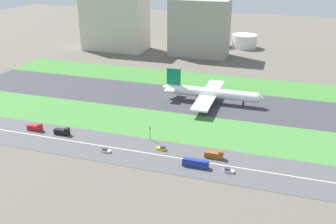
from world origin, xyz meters
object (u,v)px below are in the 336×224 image
Objects in this scene: car_2 at (106,150)px; car_4 at (228,170)px; traffic_light at (150,132)px; truck_2 at (214,155)px; truck_0 at (35,128)px; car_0 at (162,148)px; fuel_tank_west at (219,37)px; bus_0 at (195,163)px; hangar_building at (199,28)px; airliner at (209,93)px; truck_1 at (62,132)px; terminal_building at (115,20)px; fuel_tank_centre at (244,41)px.

car_4 is at bearing -180.00° from car_2.
traffic_light is at bearing -23.15° from car_4.
truck_2 is at bearing -168.58° from car_2.
truck_0 is 1.17× the size of traffic_light.
car_0 is at bearing 180.00° from truck_2.
truck_0 and truck_2 have the same top height.
truck_0 is at bearing -180.00° from car_0.
fuel_tank_west reaches higher than car_0.
car_0 is 0.61× the size of traffic_light.
hangar_building reaches higher than bus_0.
airliner is 92.43m from truck_1.
truck_1 is 0.14× the size of terminal_building.
terminal_building is (-99.55, 174.01, 23.51)m from traffic_light.
truck_1 is 45.87m from traffic_light.
car_0 is (70.21, 0.00, -0.75)m from truck_0.
fuel_tank_centre is (64.73, 227.00, 4.76)m from truck_1.
truck_1 reaches higher than car_2.
fuel_tank_centre reaches higher than traffic_light.
fuel_tank_centre reaches higher than car_4.
truck_1 is at bearing -18.63° from car_2.
terminal_building is at bearing -56.47° from bus_0.
car_0 is at bearing -92.74° from fuel_tank_centre.
fuel_tank_centre is at bearing 74.08° from truck_1.
airliner is 5.60× the size of bus_0.
terminal_building is 83.05m from hangar_building.
truck_0 reaches higher than car_0.
fuel_tank_west reaches higher than traffic_light.
car_4 is 0.07× the size of terminal_building.
bus_0 is at bearing -56.47° from terminal_building.
traffic_light is 0.12× the size of terminal_building.
car_0 is at bearing -16.71° from car_4.
truck_1 reaches higher than car_0.
car_0 is (24.21, 10.00, 0.00)m from car_2.
car_2 is at bearing 0.00° from bus_0.
car_4 is at bearing -6.54° from truck_1.
fuel_tank_west reaches higher than car_2.
car_2 is at bearing 0.00° from car_4.
traffic_light reaches higher than truck_2.
traffic_light is (-8.77, 7.99, 3.37)m from car_0.
hangar_building is (-58.64, 192.00, 24.12)m from car_4.
truck_2 reaches higher than bus_0.
car_0 is (53.86, 0.00, -0.75)m from truck_1.
truck_2 is at bearing -122.53° from bus_0.
bus_0 is at bearing -77.03° from hangar_building.
fuel_tank_centre is at bearing 0.00° from fuel_tank_west.
fuel_tank_centre is at bearing 20.68° from terminal_building.
car_4 is at bearing -84.59° from fuel_tank_centre.
terminal_building is at bearing 101.83° from truck_0.
airliner is 14.77× the size of car_0.
car_4 is (24.74, -78.00, -5.31)m from airliner.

